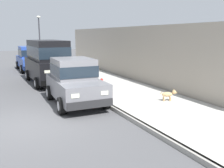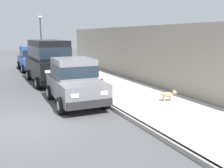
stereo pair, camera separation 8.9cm
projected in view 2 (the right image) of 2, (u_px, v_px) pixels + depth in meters
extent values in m
plane|color=#4C4C4F|center=(27.00, 124.00, 8.06)|extent=(80.00, 80.00, 0.00)
cube|color=gray|center=(115.00, 109.00, 9.41)|extent=(0.16, 64.00, 0.14)
cube|color=#B7B5AD|center=(154.00, 103.00, 10.18)|extent=(3.60, 64.00, 0.14)
cube|color=slate|center=(75.00, 87.00, 10.27)|extent=(1.85, 3.76, 0.76)
cube|color=slate|center=(73.00, 68.00, 10.34)|extent=(1.58, 1.95, 0.80)
cube|color=#19232D|center=(73.00, 69.00, 10.35)|extent=(1.62, 1.99, 0.44)
cube|color=#252527|center=(90.00, 104.00, 8.70)|extent=(1.69, 0.26, 0.28)
cube|color=#252527|center=(65.00, 85.00, 11.93)|extent=(1.69, 0.26, 0.28)
cylinder|color=black|center=(105.00, 101.00, 9.66)|extent=(0.24, 0.65, 0.64)
cylinder|color=#9E9EA3|center=(105.00, 101.00, 9.66)|extent=(0.25, 0.36, 0.35)
cylinder|color=black|center=(61.00, 106.00, 8.98)|extent=(0.24, 0.65, 0.64)
cylinder|color=#9E9EA3|center=(61.00, 106.00, 8.98)|extent=(0.25, 0.36, 0.35)
cylinder|color=black|center=(87.00, 89.00, 11.72)|extent=(0.24, 0.65, 0.64)
cylinder|color=#9E9EA3|center=(87.00, 89.00, 11.72)|extent=(0.25, 0.36, 0.35)
cylinder|color=black|center=(50.00, 92.00, 11.03)|extent=(0.24, 0.65, 0.64)
cylinder|color=#9E9EA3|center=(50.00, 92.00, 11.03)|extent=(0.25, 0.36, 0.35)
cube|color=#EAEACC|center=(104.00, 93.00, 8.82)|extent=(0.28, 0.09, 0.14)
cube|color=#EAEACC|center=(75.00, 96.00, 8.40)|extent=(0.28, 0.09, 0.14)
cube|color=black|center=(49.00, 68.00, 14.77)|extent=(1.98, 4.83, 1.10)
cube|color=black|center=(48.00, 50.00, 14.55)|extent=(1.74, 3.83, 1.10)
cube|color=#19232D|center=(48.00, 51.00, 14.57)|extent=(1.78, 3.87, 0.61)
cube|color=black|center=(60.00, 82.00, 12.79)|extent=(1.87, 0.23, 0.28)
cube|color=black|center=(41.00, 70.00, 16.90)|extent=(1.87, 0.23, 0.28)
cylinder|color=black|center=(72.00, 80.00, 14.00)|extent=(0.23, 0.64, 0.64)
cylinder|color=#9E9EA3|center=(72.00, 80.00, 14.00)|extent=(0.25, 0.36, 0.35)
cylinder|color=black|center=(38.00, 83.00, 13.15)|extent=(0.23, 0.64, 0.64)
cylinder|color=#9E9EA3|center=(38.00, 83.00, 13.15)|extent=(0.25, 0.36, 0.35)
cylinder|color=black|center=(58.00, 73.00, 16.60)|extent=(0.23, 0.64, 0.64)
cylinder|color=#9E9EA3|center=(58.00, 73.00, 16.60)|extent=(0.25, 0.36, 0.35)
cylinder|color=black|center=(29.00, 75.00, 15.76)|extent=(0.23, 0.64, 0.64)
cylinder|color=#9E9EA3|center=(29.00, 75.00, 15.76)|extent=(0.25, 0.36, 0.35)
cube|color=#EAEACC|center=(70.00, 70.00, 12.92)|extent=(0.28, 0.08, 0.14)
cube|color=#EAEACC|center=(48.00, 71.00, 12.39)|extent=(0.28, 0.08, 0.14)
cube|color=#28479E|center=(32.00, 62.00, 20.09)|extent=(1.83, 4.51, 0.76)
cube|color=#28479E|center=(32.00, 52.00, 20.02)|extent=(1.60, 2.11, 0.84)
cube|color=#19232D|center=(32.00, 52.00, 20.03)|extent=(1.64, 2.15, 0.46)
cube|color=#0E1837|center=(37.00, 68.00, 18.20)|extent=(1.77, 0.21, 0.28)
cube|color=#0E1837|center=(29.00, 62.00, 22.07)|extent=(1.77, 0.21, 0.28)
cylinder|color=black|center=(47.00, 68.00, 19.33)|extent=(0.22, 0.64, 0.64)
cylinder|color=#9E9EA3|center=(47.00, 68.00, 19.33)|extent=(0.24, 0.35, 0.35)
cylinder|color=black|center=(23.00, 69.00, 18.55)|extent=(0.22, 0.64, 0.64)
cylinder|color=#9E9EA3|center=(23.00, 69.00, 18.55)|extent=(0.24, 0.35, 0.35)
cylinder|color=black|center=(41.00, 64.00, 21.78)|extent=(0.22, 0.64, 0.64)
cylinder|color=#9E9EA3|center=(41.00, 64.00, 21.78)|extent=(0.24, 0.35, 0.35)
cylinder|color=black|center=(19.00, 65.00, 21.00)|extent=(0.22, 0.64, 0.64)
cylinder|color=#9E9EA3|center=(19.00, 65.00, 21.00)|extent=(0.24, 0.35, 0.35)
cube|color=#EAEACC|center=(45.00, 63.00, 18.35)|extent=(0.28, 0.08, 0.14)
cube|color=#EAEACC|center=(29.00, 63.00, 17.87)|extent=(0.28, 0.08, 0.14)
ellipsoid|color=tan|center=(167.00, 94.00, 10.24)|extent=(0.48, 0.36, 0.20)
cylinder|color=tan|center=(170.00, 99.00, 10.34)|extent=(0.05, 0.05, 0.18)
cylinder|color=tan|center=(171.00, 99.00, 10.22)|extent=(0.05, 0.05, 0.18)
cylinder|color=tan|center=(163.00, 99.00, 10.33)|extent=(0.05, 0.05, 0.18)
cylinder|color=tan|center=(164.00, 99.00, 10.21)|extent=(0.05, 0.05, 0.18)
sphere|color=tan|center=(174.00, 92.00, 10.23)|extent=(0.17, 0.17, 0.17)
ellipsoid|color=brown|center=(176.00, 93.00, 10.24)|extent=(0.13, 0.11, 0.06)
cone|color=tan|center=(174.00, 90.00, 10.26)|extent=(0.06, 0.06, 0.07)
cone|color=tan|center=(174.00, 91.00, 10.16)|extent=(0.06, 0.06, 0.07)
cylinder|color=tan|center=(161.00, 93.00, 10.21)|extent=(0.12, 0.08, 0.13)
cylinder|color=red|center=(102.00, 93.00, 11.59)|extent=(0.24, 0.24, 0.06)
cylinder|color=red|center=(102.00, 87.00, 11.53)|extent=(0.17, 0.17, 0.55)
sphere|color=red|center=(102.00, 80.00, 11.46)|extent=(0.15, 0.15, 0.15)
cylinder|color=red|center=(99.00, 86.00, 11.47)|extent=(0.10, 0.07, 0.07)
cylinder|color=red|center=(104.00, 86.00, 11.57)|extent=(0.10, 0.07, 0.07)
cylinder|color=#2D2D33|center=(41.00, 41.00, 23.61)|extent=(0.12, 0.12, 4.20)
ellipsoid|color=silver|center=(40.00, 17.00, 23.18)|extent=(0.36, 0.36, 0.20)
cube|color=#9E9384|center=(129.00, 53.00, 15.86)|extent=(0.50, 20.00, 3.32)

